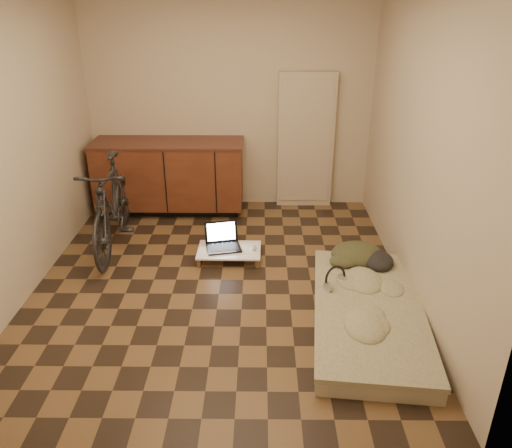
{
  "coord_description": "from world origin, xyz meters",
  "views": [
    {
      "loc": [
        0.38,
        -4.18,
        2.55
      ],
      "look_at": [
        0.34,
        0.12,
        0.55
      ],
      "focal_mm": 35.0,
      "sensor_mm": 36.0,
      "label": 1
    }
  ],
  "objects_px": {
    "bicycle": "(111,201)",
    "futon": "(368,313)",
    "lap_desk": "(229,251)",
    "laptop": "(223,242)"
  },
  "relations": [
    {
      "from": "bicycle",
      "to": "futon",
      "type": "relative_size",
      "value": 0.86
    },
    {
      "from": "futon",
      "to": "lap_desk",
      "type": "bearing_deg",
      "value": 144.61
    },
    {
      "from": "lap_desk",
      "to": "laptop",
      "type": "bearing_deg",
      "value": 137.32
    },
    {
      "from": "bicycle",
      "to": "laptop",
      "type": "xyz_separation_m",
      "value": [
        1.19,
        -0.19,
        -0.39
      ]
    },
    {
      "from": "futon",
      "to": "lap_desk",
      "type": "relative_size",
      "value": 2.97
    },
    {
      "from": "futon",
      "to": "lap_desk",
      "type": "xyz_separation_m",
      "value": [
        -1.24,
        1.09,
        0.01
      ]
    },
    {
      "from": "futon",
      "to": "lap_desk",
      "type": "distance_m",
      "value": 1.65
    },
    {
      "from": "bicycle",
      "to": "laptop",
      "type": "height_order",
      "value": "bicycle"
    },
    {
      "from": "bicycle",
      "to": "futon",
      "type": "bearing_deg",
      "value": -31.62
    },
    {
      "from": "bicycle",
      "to": "lap_desk",
      "type": "xyz_separation_m",
      "value": [
        1.26,
        -0.26,
        -0.45
      ]
    }
  ]
}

